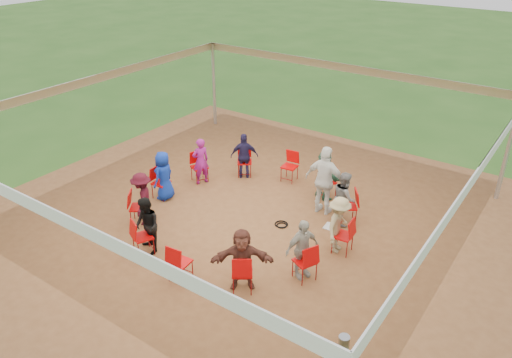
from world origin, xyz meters
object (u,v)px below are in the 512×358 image
Objects in this scene: person_seated_4 at (201,161)px; standing_person at (325,181)px; chair_4 at (245,162)px; person_seated_5 at (164,176)px; laptop at (332,225)px; person_seated_9 at (302,249)px; chair_2 at (327,182)px; person_seated_2 at (324,175)px; chair_6 at (161,183)px; chair_11 at (305,261)px; chair_7 at (139,207)px; chair_3 at (289,167)px; person_seated_7 at (147,226)px; chair_9 at (180,262)px; person_seated_1 at (344,198)px; person_seated_3 at (244,156)px; cable_coil at (281,225)px; person_seated_6 at (142,199)px; person_seated_8 at (242,259)px; chair_10 at (242,272)px; chair_1 at (348,206)px; chair_8 at (143,237)px; chair_0 at (343,236)px; person_seated_0 at (339,225)px; chair_5 at (199,167)px.

standing_person is (3.71, 0.55, 0.24)m from person_seated_4.
chair_4 is 0.65× the size of person_seated_5.
person_seated_5 is 4.05× the size of laptop.
person_seated_5 is at bearing 105.00° from person_seated_9.
person_seated_2 reaches higher than chair_2.
chair_6 is at bearing 60.00° from chair_2.
chair_11 is at bearing 135.00° from chair_2.
laptop is (1.30, -2.06, -0.05)m from person_seated_2.
laptop is at bearing 75.87° from chair_7.
person_seated_5 is at bearing 46.34° from chair_3.
person_seated_7 reaches higher than chair_6.
chair_9 is 4.46m from person_seated_1.
chair_4 is at bearing 150.00° from chair_6.
person_seated_4 is at bearing 15.00° from person_seated_3.
person_seated_7 is 3.80× the size of cable_coil.
cable_coil is (-0.21, -1.98, -0.43)m from chair_2.
person_seated_6 is 1.00× the size of person_seated_8.
person_seated_2 is at bearing 60.77° from chair_10.
chair_10 is 0.65× the size of person_seated_5.
chair_1 is 1.00× the size of chair_8.
chair_4 is 0.65× the size of person_seated_8.
person_seated_2 reaches higher than chair_0.
chair_7 is at bearing 38.51° from standing_person.
person_seated_2 and person_seated_6 have the same top height.
laptop is (2.08, 2.85, 0.20)m from chair_9.
person_seated_8 is at bearing 135.00° from person_seated_1.
chair_11 is (4.54, 0.45, 0.00)m from chair_7.
chair_8 is at bearing 75.00° from chair_3.
chair_1 reaches higher than laptop.
chair_4 is at bearing 105.00° from chair_9.
chair_2 and chair_7 have the same top height.
person_seated_0 and person_seated_3 have the same top height.
chair_4 is 1.00× the size of chair_5.
chair_11 is (4.80, -2.17, 0.00)m from chair_5.
chair_5 and chair_9 have the same top height.
person_seated_4 is at bearing 160.03° from chair_6.
chair_10 is 0.48× the size of standing_person.
person_seated_7 is at bearing 45.00° from person_seated_4.
person_seated_9 reaches higher than chair_6.
person_seated_7 is at bearing 90.00° from chair_2.
person_seated_2 is (3.18, 3.82, 0.25)m from chair_7.
standing_person is at bearing 42.99° from person_seated_1.
chair_11 is 3.65m from person_seated_2.
standing_person is (2.51, 3.99, 0.49)m from chair_8.
chair_10 is 0.28m from person_seated_8.
person_seated_4 is (-0.76, -1.10, 0.25)m from chair_4.
person_seated_9 reaches higher than chair_4.
person_seated_7 reaches higher than chair_10.
person_seated_2 is (2.12, 4.69, 0.25)m from chair_8.
laptop is (1.25, -2.17, 0.20)m from chair_2.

